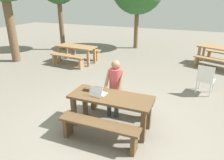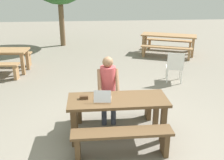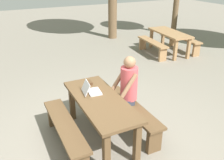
{
  "view_description": "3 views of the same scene",
  "coord_description": "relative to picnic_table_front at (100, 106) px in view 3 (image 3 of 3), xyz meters",
  "views": [
    {
      "loc": [
        1.46,
        -3.55,
        2.63
      ],
      "look_at": [
        -0.08,
        0.25,
        0.98
      ],
      "focal_mm": 33.57,
      "sensor_mm": 36.0,
      "label": 1
    },
    {
      "loc": [
        -0.47,
        -3.99,
        2.59
      ],
      "look_at": [
        -0.08,
        0.25,
        0.98
      ],
      "focal_mm": 41.44,
      "sensor_mm": 36.0,
      "label": 2
    },
    {
      "loc": [
        3.11,
        -1.31,
        2.62
      ],
      "look_at": [
        -0.08,
        0.25,
        0.98
      ],
      "focal_mm": 39.19,
      "sensor_mm": 36.0,
      "label": 3
    }
  ],
  "objects": [
    {
      "name": "bench_near",
      "position": [
        0.0,
        -0.59,
        -0.27
      ],
      "size": [
        1.58,
        0.3,
        0.46
      ],
      "color": "brown",
      "rests_on": "ground"
    },
    {
      "name": "laptop",
      "position": [
        -0.26,
        -0.05,
        0.18
      ],
      "size": [
        0.31,
        0.32,
        0.21
      ],
      "rotation": [
        0.0,
        0.0,
        3.03
      ],
      "color": "silver",
      "rests_on": "picnic_table_front"
    },
    {
      "name": "bench_rear_north",
      "position": [
        -3.09,
        4.48,
        -0.27
      ],
      "size": [
        1.51,
        0.42,
        0.46
      ],
      "rotation": [
        0.0,
        0.0,
        -0.08
      ],
      "color": "#9E754C",
      "rests_on": "ground"
    },
    {
      "name": "ground_plane",
      "position": [
        0.0,
        0.0,
        -0.61
      ],
      "size": [
        30.0,
        30.0,
        0.0
      ],
      "primitive_type": "plane",
      "color": "gray"
    },
    {
      "name": "picnic_table_rear",
      "position": [
        -3.14,
        3.85,
        -0.02
      ],
      "size": [
        1.71,
        0.82,
        0.71
      ],
      "rotation": [
        0.0,
        0.0,
        -0.08
      ],
      "color": "#9E754C",
      "rests_on": "ground"
    },
    {
      "name": "small_pouch",
      "position": [
        -0.58,
        0.05,
        0.15
      ],
      "size": [
        0.14,
        0.07,
        0.06
      ],
      "color": "#4C331E",
      "rests_on": "picnic_table_front"
    },
    {
      "name": "bench_rear_south",
      "position": [
        -3.19,
        3.23,
        -0.27
      ],
      "size": [
        1.51,
        0.42,
        0.46
      ],
      "rotation": [
        0.0,
        0.0,
        -0.08
      ],
      "color": "#9E754C",
      "rests_on": "ground"
    },
    {
      "name": "picnic_table_front",
      "position": [
        0.0,
        0.0,
        0.0
      ],
      "size": [
        1.71,
        0.68,
        0.73
      ],
      "color": "brown",
      "rests_on": "ground"
    },
    {
      "name": "person_seated",
      "position": [
        -0.12,
        0.56,
        0.16
      ],
      "size": [
        0.4,
        0.4,
        1.31
      ],
      "color": "#333847",
      "rests_on": "ground"
    },
    {
      "name": "bench_far",
      "position": [
        0.0,
        0.59,
        -0.27
      ],
      "size": [
        1.58,
        0.3,
        0.46
      ],
      "color": "brown",
      "rests_on": "ground"
    }
  ]
}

